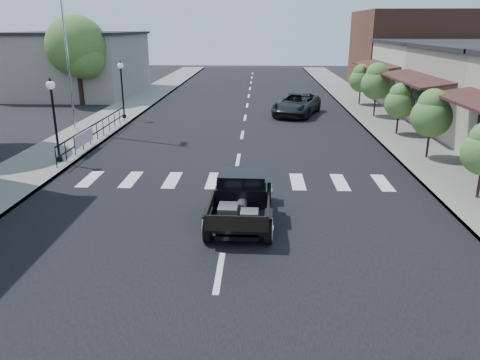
{
  "coord_description": "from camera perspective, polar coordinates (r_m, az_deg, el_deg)",
  "views": [
    {
      "loc": [
        0.91,
        -12.92,
        5.63
      ],
      "look_at": [
        0.33,
        1.15,
        1.0
      ],
      "focal_mm": 35.0,
      "sensor_mm": 36.0,
      "label": 1
    }
  ],
  "objects": [
    {
      "name": "sidewalk_left",
      "position": [
        29.99,
        -16.08,
        6.82
      ],
      "size": [
        3.0,
        80.0,
        0.15
      ],
      "primitive_type": "cube",
      "color": "gray",
      "rests_on": "ground"
    },
    {
      "name": "road",
      "position": [
        28.5,
        0.5,
        6.83
      ],
      "size": [
        14.0,
        80.0,
        0.02
      ],
      "primitive_type": "cube",
      "color": "black",
      "rests_on": "ground"
    },
    {
      "name": "banner",
      "position": [
        23.04,
        -18.41,
        4.27
      ],
      "size": [
        0.04,
        2.2,
        0.6
      ],
      "primitive_type": null,
      "color": "silver",
      "rests_on": "sidewalk_left"
    },
    {
      "name": "road_markings",
      "position": [
        23.62,
        0.1,
        4.41
      ],
      "size": [
        12.0,
        60.0,
        0.06
      ],
      "primitive_type": null,
      "color": "silver",
      "rests_on": "ground"
    },
    {
      "name": "hotrod_pickup",
      "position": [
        14.03,
        0.17,
        -2.16
      ],
      "size": [
        2.13,
        4.38,
        1.5
      ],
      "primitive_type": null,
      "rotation": [
        0.0,
        0.0,
        -0.03
      ],
      "color": "black",
      "rests_on": "ground"
    },
    {
      "name": "storefront_far",
      "position": [
        37.81,
        24.77,
        11.45
      ],
      "size": [
        10.0,
        9.0,
        4.5
      ],
      "primitive_type": "cube",
      "color": "beige",
      "rests_on": "ground"
    },
    {
      "name": "lamp_post_c",
      "position": [
        30.38,
        -14.16,
        10.63
      ],
      "size": [
        0.36,
        0.36,
        3.52
      ],
      "primitive_type": null,
      "color": "black",
      "rests_on": "sidewalk_left"
    },
    {
      "name": "small_tree_d",
      "position": [
        31.4,
        16.24,
        10.42
      ],
      "size": [
        1.94,
        1.94,
        3.23
      ],
      "primitive_type": null,
      "color": "#486E32",
      "rests_on": "sidewalk_right"
    },
    {
      "name": "small_tree_c",
      "position": [
        26.4,
        18.79,
        8.12
      ],
      "size": [
        1.55,
        1.55,
        2.59
      ],
      "primitive_type": null,
      "color": "#486E32",
      "rests_on": "sidewalk_right"
    },
    {
      "name": "small_tree_e",
      "position": [
        36.03,
        14.47,
        11.14
      ],
      "size": [
        1.68,
        1.68,
        2.8
      ],
      "primitive_type": null,
      "color": "#486E32",
      "rests_on": "sidewalk_right"
    },
    {
      "name": "lamp_post_b",
      "position": [
        21.08,
        -21.64,
        6.76
      ],
      "size": [
        0.36,
        0.36,
        3.52
      ],
      "primitive_type": null,
      "color": "black",
      "rests_on": "sidewalk_left"
    },
    {
      "name": "big_tree_far",
      "position": [
        37.49,
        -19.15,
        13.58
      ],
      "size": [
        4.41,
        4.41,
        6.47
      ],
      "primitive_type": null,
      "color": "#4B6E2F",
      "rests_on": "ground"
    },
    {
      "name": "railing",
      "position": [
        24.85,
        -17.06,
        5.84
      ],
      "size": [
        0.08,
        10.0,
        1.0
      ],
      "primitive_type": null,
      "color": "black",
      "rests_on": "sidewalk_left"
    },
    {
      "name": "second_car",
      "position": [
        31.6,
        6.92,
        9.12
      ],
      "size": [
        3.87,
        5.62,
        1.43
      ],
      "primitive_type": "imported",
      "rotation": [
        0.0,
        0.0,
        -0.32
      ],
      "color": "black",
      "rests_on": "ground"
    },
    {
      "name": "low_building_left",
      "position": [
        44.02,
        -19.35,
        13.14
      ],
      "size": [
        10.0,
        12.0,
        5.0
      ],
      "primitive_type": "cube",
      "color": "gray",
      "rests_on": "ground"
    },
    {
      "name": "small_tree_b",
      "position": [
        21.9,
        22.19,
        6.23
      ],
      "size": [
        1.73,
        1.73,
        2.89
      ],
      "primitive_type": null,
      "color": "#486E32",
      "rests_on": "sidewalk_right"
    },
    {
      "name": "sidewalk_right",
      "position": [
        29.47,
        17.37,
        6.51
      ],
      "size": [
        3.0,
        80.0,
        0.15
      ],
      "primitive_type": "cube",
      "color": "gray",
      "rests_on": "ground"
    },
    {
      "name": "far_building_right",
      "position": [
        47.28,
        21.04,
        14.46
      ],
      "size": [
        11.0,
        10.0,
        7.0
      ],
      "primitive_type": "cube",
      "color": "brown",
      "rests_on": "ground"
    },
    {
      "name": "ground",
      "position": [
        14.13,
        -1.52,
        -5.3
      ],
      "size": [
        120.0,
        120.0,
        0.0
      ],
      "primitive_type": "plane",
      "color": "black",
      "rests_on": "ground"
    },
    {
      "name": "flagpole",
      "position": [
        26.9,
        -20.75,
        17.89
      ],
      "size": [
        0.12,
        0.12,
        11.71
      ],
      "primitive_type": "cylinder",
      "color": "silver",
      "rests_on": "sidewalk_left"
    }
  ]
}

